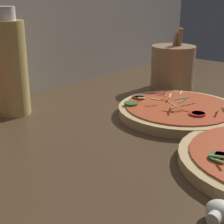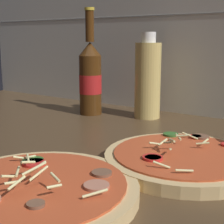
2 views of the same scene
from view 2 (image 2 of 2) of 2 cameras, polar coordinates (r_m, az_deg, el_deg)
name	(u,v)px [view 2 (image 2 of 2)]	position (r cm, az deg, el deg)	size (l,w,h in cm)	color
counter_slab	(81,164)	(63.35, -5.14, -8.54)	(160.00, 90.00, 2.50)	#4C3823
tile_backsplash	(187,14)	(98.72, 12.39, 15.58)	(160.00, 1.13, 60.00)	silver
pizza_near	(35,190)	(48.38, -12.63, -12.60)	(28.14, 28.14, 5.48)	tan
pizza_far	(182,159)	(59.79, 11.60, -7.62)	(26.45, 26.45, 5.51)	tan
beer_bottle	(90,77)	(96.46, -3.62, 5.81)	(6.28, 6.28, 29.25)	#47280F
oil_bottle	(148,79)	(92.24, 5.94, 5.45)	(6.95, 6.95, 22.75)	#D6B766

